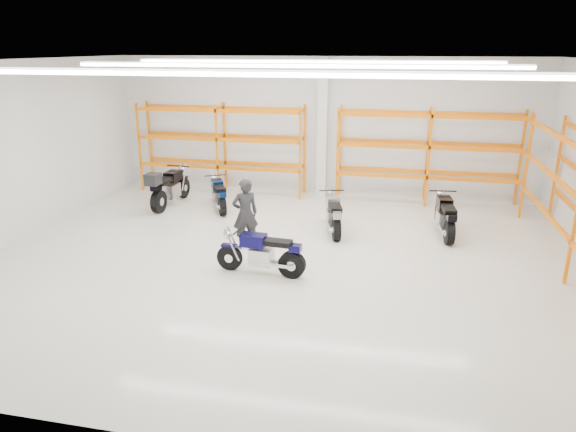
% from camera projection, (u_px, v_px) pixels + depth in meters
% --- Properties ---
extents(ground, '(14.00, 14.00, 0.00)m').
position_uv_depth(ground, '(285.00, 260.00, 12.09)').
color(ground, beige).
rests_on(ground, ground).
extents(room_shell, '(14.02, 12.02, 4.51)m').
position_uv_depth(room_shell, '(285.00, 120.00, 11.08)').
color(room_shell, silver).
rests_on(room_shell, ground).
extents(motorcycle_main, '(2.05, 0.68, 1.01)m').
position_uv_depth(motorcycle_main, '(264.00, 254.00, 11.22)').
color(motorcycle_main, black).
rests_on(motorcycle_main, ground).
extents(motorcycle_back_a, '(0.78, 2.46, 1.26)m').
position_uv_depth(motorcycle_back_a, '(168.00, 188.00, 15.94)').
color(motorcycle_back_a, black).
rests_on(motorcycle_back_a, ground).
extents(motorcycle_back_b, '(1.07, 1.80, 0.97)m').
position_uv_depth(motorcycle_back_b, '(219.00, 195.00, 15.69)').
color(motorcycle_back_b, black).
rests_on(motorcycle_back_b, ground).
extents(motorcycle_back_c, '(0.79, 2.05, 1.02)m').
position_uv_depth(motorcycle_back_c, '(334.00, 215.00, 13.80)').
color(motorcycle_back_c, black).
rests_on(motorcycle_back_c, ground).
extents(motorcycle_back_d, '(0.72, 2.18, 1.07)m').
position_uv_depth(motorcycle_back_d, '(445.00, 217.00, 13.55)').
color(motorcycle_back_d, black).
rests_on(motorcycle_back_d, ground).
extents(standing_man, '(0.77, 0.70, 1.78)m').
position_uv_depth(standing_man, '(245.00, 214.00, 12.59)').
color(standing_man, black).
rests_on(standing_man, ground).
extents(structural_column, '(0.32, 0.32, 4.50)m').
position_uv_depth(structural_column, '(322.00, 128.00, 16.79)').
color(structural_column, white).
rests_on(structural_column, ground).
extents(pallet_racking_back_left, '(5.67, 0.87, 3.00)m').
position_uv_depth(pallet_racking_back_left, '(221.00, 140.00, 17.29)').
color(pallet_racking_back_left, '#FF7300').
rests_on(pallet_racking_back_left, ground).
extents(pallet_racking_back_right, '(5.67, 0.87, 3.00)m').
position_uv_depth(pallet_racking_back_right, '(429.00, 148.00, 15.95)').
color(pallet_racking_back_right, '#FF7300').
rests_on(pallet_racking_back_right, ground).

